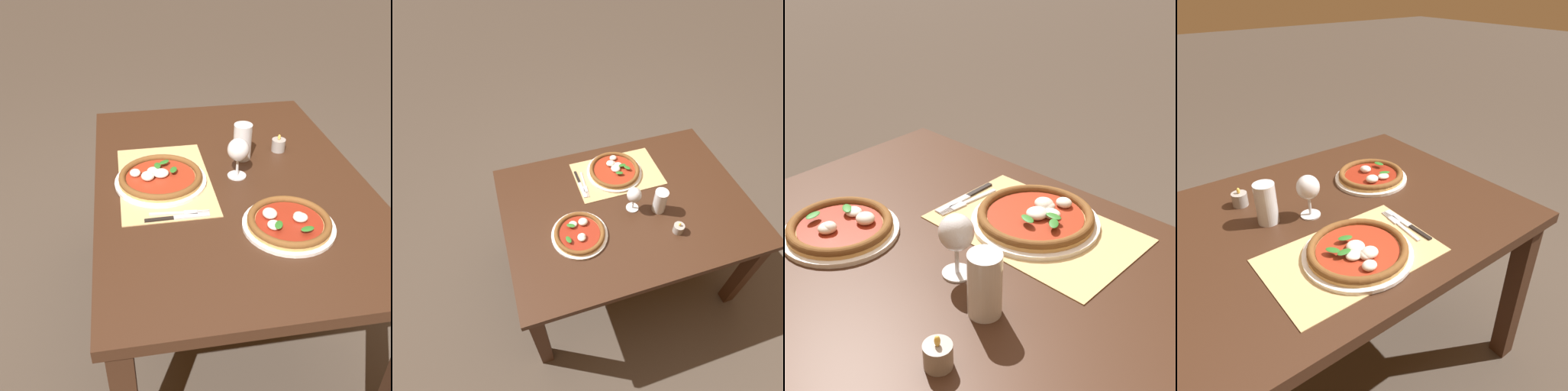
% 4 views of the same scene
% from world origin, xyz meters
% --- Properties ---
extents(ground_plane, '(24.00, 24.00, 0.00)m').
position_xyz_m(ground_plane, '(0.00, 0.00, 0.00)').
color(ground_plane, '#473D33').
extents(dining_table, '(1.38, 0.99, 0.74)m').
position_xyz_m(dining_table, '(0.00, 0.00, 0.65)').
color(dining_table, '#382114').
rests_on(dining_table, ground).
extents(paper_placemat, '(0.52, 0.33, 0.00)m').
position_xyz_m(paper_placemat, '(-0.03, -0.24, 0.74)').
color(paper_placemat, tan).
rests_on(paper_placemat, dining_table).
extents(pizza_near, '(0.33, 0.33, 0.05)m').
position_xyz_m(pizza_near, '(-0.02, -0.26, 0.76)').
color(pizza_near, white).
rests_on(pizza_near, paper_placemat).
extents(pizza_far, '(0.29, 0.29, 0.05)m').
position_xyz_m(pizza_far, '(0.31, 0.12, 0.76)').
color(pizza_far, white).
rests_on(pizza_far, dining_table).
extents(wine_glass, '(0.08, 0.08, 0.16)m').
position_xyz_m(wine_glass, '(-0.02, 0.03, 0.85)').
color(wine_glass, silver).
rests_on(wine_glass, dining_table).
extents(pint_glass, '(0.07, 0.07, 0.15)m').
position_xyz_m(pint_glass, '(-0.15, 0.08, 0.81)').
color(pint_glass, silver).
rests_on(pint_glass, dining_table).
extents(fork, '(0.03, 0.20, 0.00)m').
position_xyz_m(fork, '(0.18, -0.21, 0.75)').
color(fork, '#B7B7BC').
rests_on(fork, paper_placemat).
extents(knife, '(0.02, 0.22, 0.01)m').
position_xyz_m(knife, '(0.21, -0.22, 0.75)').
color(knife, black).
rests_on(knife, paper_placemat).
extents(votive_candle, '(0.06, 0.06, 0.07)m').
position_xyz_m(votive_candle, '(-0.19, 0.25, 0.76)').
color(votive_candle, gray).
rests_on(votive_candle, dining_table).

